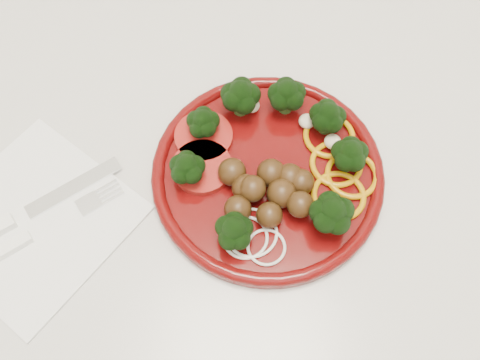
{
  "coord_description": "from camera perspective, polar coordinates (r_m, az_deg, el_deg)",
  "views": [
    {
      "loc": [
        0.19,
        1.43,
        1.41
      ],
      "look_at": [
        0.21,
        1.67,
        0.92
      ],
      "focal_mm": 40.0,
      "sensor_mm": 36.0,
      "label": 1
    }
  ],
  "objects": [
    {
      "name": "counter",
      "position": [
        1.01,
        -12.41,
        -11.55
      ],
      "size": [
        2.4,
        0.6,
        0.9
      ],
      "color": "silver",
      "rests_on": "ground"
    },
    {
      "name": "plate",
      "position": [
        0.55,
        3.09,
        1.22
      ],
      "size": [
        0.24,
        0.24,
        0.05
      ],
      "rotation": [
        0.0,
        0.0,
        -0.35
      ],
      "color": "#4A0606",
      "rests_on": "counter"
    },
    {
      "name": "napkin",
      "position": [
        0.58,
        -21.09,
        -4.05
      ],
      "size": [
        0.25,
        0.25,
        0.0
      ],
      "primitive_type": "cube",
      "rotation": [
        0.0,
        0.0,
        0.81
      ],
      "color": "white",
      "rests_on": "counter"
    },
    {
      "name": "knife",
      "position": [
        0.59,
        -23.47,
        -4.19
      ],
      "size": [
        0.18,
        0.11,
        0.01
      ],
      "rotation": [
        0.0,
        0.0,
        0.5
      ],
      "color": "silver",
      "rests_on": "napkin"
    },
    {
      "name": "fork",
      "position": [
        0.57,
        -22.79,
        -6.33
      ],
      "size": [
        0.16,
        0.1,
        0.01
      ],
      "rotation": [
        0.0,
        0.0,
        0.5
      ],
      "color": "white",
      "rests_on": "napkin"
    }
  ]
}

